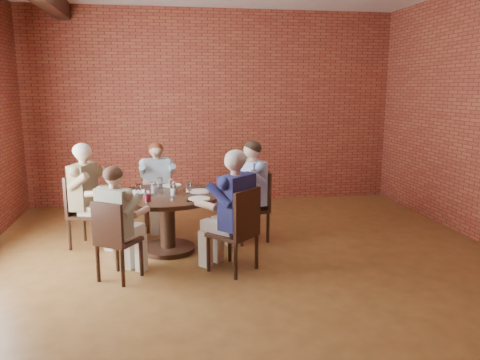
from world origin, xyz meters
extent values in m
plane|color=brown|center=(0.00, 0.00, 0.00)|extent=(7.00, 7.00, 0.00)
plane|color=brown|center=(0.00, 3.50, 1.70)|extent=(7.00, 0.00, 7.00)
plane|color=brown|center=(0.00, -3.50, 1.70)|extent=(7.00, 0.00, 7.00)
cylinder|color=#341C11|center=(-0.90, 0.91, 0.03)|extent=(0.68, 0.68, 0.06)
cylinder|color=#341C11|center=(-0.90, 0.91, 0.35)|extent=(0.19, 0.19, 0.64)
cylinder|color=#331F12|center=(-0.90, 0.91, 0.72)|extent=(1.36, 1.36, 0.05)
cube|color=#341C11|center=(0.20, 1.17, 0.43)|extent=(0.53, 0.53, 0.04)
cube|color=#341C11|center=(0.40, 1.22, 0.70)|extent=(0.14, 0.44, 0.50)
cylinder|color=#341C11|center=(-0.02, 1.31, 0.21)|extent=(0.04, 0.04, 0.41)
cylinder|color=#341C11|center=(0.06, 0.94, 0.21)|extent=(0.04, 0.04, 0.41)
cylinder|color=#341C11|center=(0.35, 1.40, 0.21)|extent=(0.04, 0.04, 0.41)
cylinder|color=#341C11|center=(0.43, 1.03, 0.21)|extent=(0.04, 0.04, 0.41)
cube|color=#341C11|center=(-1.02, 1.91, 0.43)|extent=(0.44, 0.44, 0.04)
cube|color=#341C11|center=(-1.05, 2.09, 0.68)|extent=(0.40, 0.09, 0.46)
cylinder|color=#341C11|center=(-1.17, 1.72, 0.21)|extent=(0.04, 0.04, 0.41)
cylinder|color=#341C11|center=(-0.84, 1.76, 0.21)|extent=(0.04, 0.04, 0.41)
cylinder|color=#341C11|center=(-1.21, 2.06, 0.21)|extent=(0.04, 0.04, 0.41)
cylinder|color=#341C11|center=(-0.88, 2.10, 0.21)|extent=(0.04, 0.04, 0.41)
cube|color=#341C11|center=(-1.90, 1.27, 0.43)|extent=(0.56, 0.56, 0.04)
cube|color=#341C11|center=(-2.09, 1.33, 0.70)|extent=(0.18, 0.43, 0.50)
cylinder|color=#341C11|center=(-1.79, 1.02, 0.21)|extent=(0.04, 0.04, 0.41)
cylinder|color=#341C11|center=(-1.66, 1.38, 0.21)|extent=(0.04, 0.04, 0.41)
cylinder|color=#341C11|center=(-2.14, 1.15, 0.21)|extent=(0.04, 0.04, 0.41)
cylinder|color=#341C11|center=(-2.02, 1.51, 0.21)|extent=(0.04, 0.04, 0.41)
cube|color=#341C11|center=(-1.43, 0.10, 0.43)|extent=(0.53, 0.53, 0.04)
cube|color=#341C11|center=(-1.52, -0.04, 0.67)|extent=(0.34, 0.24, 0.44)
cylinder|color=#341C11|center=(-1.20, 0.15, 0.21)|extent=(0.04, 0.04, 0.41)
cylinder|color=#341C11|center=(-1.48, 0.33, 0.21)|extent=(0.04, 0.04, 0.41)
cylinder|color=#341C11|center=(-1.38, -0.12, 0.21)|extent=(0.04, 0.04, 0.41)
cylinder|color=#341C11|center=(-1.65, 0.05, 0.21)|extent=(0.04, 0.04, 0.41)
cube|color=#341C11|center=(-0.18, 0.15, 0.43)|extent=(0.64, 0.64, 0.04)
cube|color=#341C11|center=(-0.04, 0.00, 0.71)|extent=(0.36, 0.34, 0.52)
cylinder|color=#341C11|center=(-0.17, 0.42, 0.21)|extent=(0.04, 0.04, 0.41)
cylinder|color=#341C11|center=(-0.46, 0.15, 0.21)|extent=(0.04, 0.04, 0.41)
cylinder|color=#341C11|center=(0.09, 0.14, 0.21)|extent=(0.04, 0.04, 0.41)
cylinder|color=#341C11|center=(-0.19, -0.13, 0.21)|extent=(0.04, 0.04, 0.41)
cylinder|color=white|center=(-0.49, 0.96, 0.76)|extent=(0.26, 0.26, 0.01)
cylinder|color=white|center=(-0.82, 1.39, 0.76)|extent=(0.26, 0.26, 0.01)
cylinder|color=white|center=(-1.25, 1.04, 0.76)|extent=(0.26, 0.26, 0.01)
cylinder|color=white|center=(-0.52, 0.55, 0.76)|extent=(0.26, 0.26, 0.01)
cylinder|color=white|center=(-0.62, 0.91, 0.82)|extent=(0.07, 0.07, 0.14)
cylinder|color=white|center=(-0.82, 1.03, 0.82)|extent=(0.07, 0.07, 0.14)
cylinder|color=white|center=(-0.98, 1.26, 0.82)|extent=(0.07, 0.07, 0.14)
cylinder|color=white|center=(-1.06, 1.00, 0.82)|extent=(0.07, 0.07, 0.14)
cylinder|color=white|center=(-1.24, 0.86, 0.82)|extent=(0.07, 0.07, 0.14)
cylinder|color=white|center=(-1.12, 0.53, 0.82)|extent=(0.07, 0.07, 0.14)
cylinder|color=white|center=(-0.82, 0.79, 0.82)|extent=(0.07, 0.07, 0.14)
cube|color=black|center=(-0.64, 0.51, 0.75)|extent=(0.08, 0.14, 0.01)
camera|label=1|loc=(-0.93, -4.86, 2.05)|focal=35.00mm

